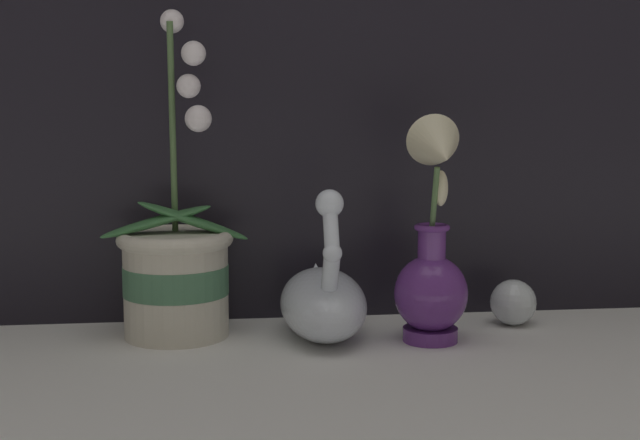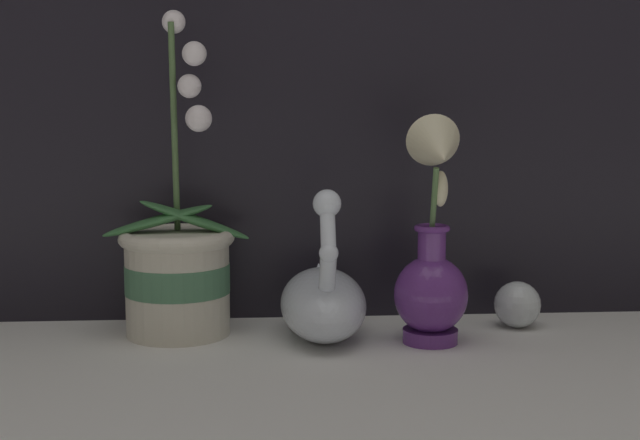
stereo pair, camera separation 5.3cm
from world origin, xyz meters
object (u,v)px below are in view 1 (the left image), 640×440
swan_figurine (323,299)px  glass_sphere (513,302)px  orchid_potted_plant (176,269)px  blue_vase (433,258)px

swan_figurine → glass_sphere: 0.27m
orchid_potted_plant → glass_sphere: (0.45, 0.00, -0.06)m
swan_figurine → glass_sphere: (0.26, 0.03, -0.02)m
swan_figurine → blue_vase: (0.13, -0.04, 0.06)m
blue_vase → glass_sphere: blue_vase is taller
orchid_potted_plant → blue_vase: 0.33m
orchid_potted_plant → swan_figurine: size_ratio=1.94×
orchid_potted_plant → swan_figurine: (0.19, -0.03, -0.04)m
orchid_potted_plant → blue_vase: (0.32, -0.07, 0.02)m
swan_figurine → glass_sphere: bearing=7.4°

